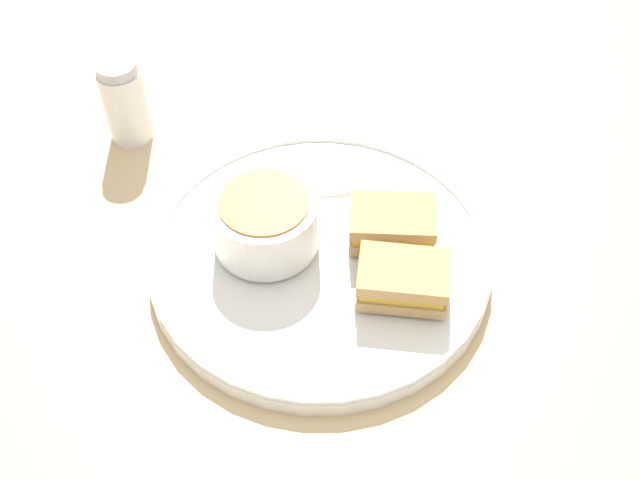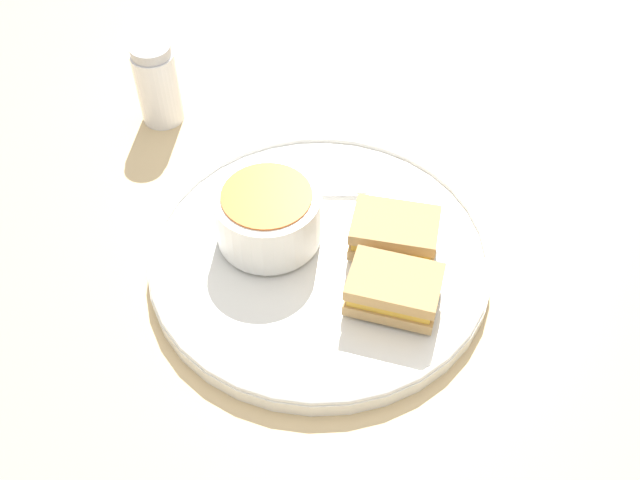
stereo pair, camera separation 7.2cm
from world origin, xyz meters
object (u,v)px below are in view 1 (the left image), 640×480
(spoon, at_px, (276,193))
(sandwich_half_far, at_px, (392,224))
(soup_bowl, at_px, (265,221))
(sandwich_half_near, at_px, (402,280))
(salt_shaker, at_px, (125,101))

(spoon, height_order, sandwich_half_far, sandwich_half_far)
(soup_bowl, height_order, sandwich_half_far, soup_bowl)
(spoon, xyz_separation_m, sandwich_half_near, (-0.17, -0.05, 0.01))
(soup_bowl, xyz_separation_m, spoon, (0.05, -0.04, -0.03))
(sandwich_half_near, height_order, sandwich_half_far, same)
(soup_bowl, height_order, spoon, soup_bowl)
(sandwich_half_near, xyz_separation_m, sandwich_half_far, (0.06, -0.03, 0.00))
(sandwich_half_far, xyz_separation_m, salt_shaker, (0.29, 0.17, 0.01))
(sandwich_half_near, distance_m, salt_shaker, 0.38)
(sandwich_half_far, bearing_deg, sandwich_half_near, 156.06)
(sandwich_half_near, height_order, salt_shaker, salt_shaker)
(soup_bowl, xyz_separation_m, salt_shaker, (0.24, 0.06, -0.00))
(sandwich_half_far, bearing_deg, soup_bowl, 64.20)
(sandwich_half_far, relative_size, salt_shaker, 0.99)
(salt_shaker, bearing_deg, sandwich_half_far, -149.85)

